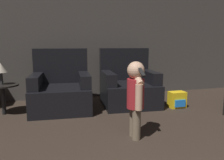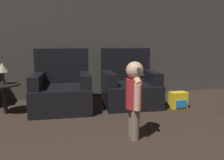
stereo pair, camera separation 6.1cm
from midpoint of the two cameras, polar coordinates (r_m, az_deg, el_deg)
wall_back at (r=4.38m, az=-5.51°, el=12.67°), size 8.40×0.05×2.60m
armchair_left at (r=3.63m, az=-13.61°, el=-2.48°), size 0.97×0.98×0.97m
armchair_right at (r=3.84m, az=3.75°, el=-1.60°), size 0.97×0.99×0.97m
person_toddler at (r=2.39m, az=5.48°, el=-3.58°), size 0.19×0.34×0.86m
toy_backpack at (r=3.79m, az=16.19°, el=-4.96°), size 0.26×0.20×0.27m
side_table at (r=3.62m, az=-27.14°, el=-2.17°), size 0.46×0.46×0.45m
lamp at (r=3.58m, az=-27.51°, el=2.74°), size 0.18×0.18×0.32m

